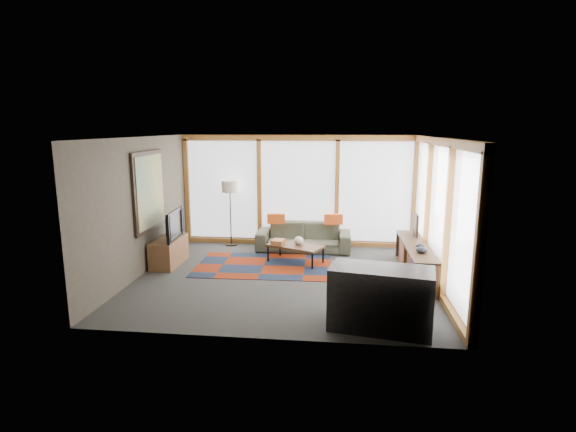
# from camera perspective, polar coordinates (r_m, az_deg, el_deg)

# --- Properties ---
(ground) EXTENTS (5.50, 5.50, 0.00)m
(ground) POSITION_cam_1_polar(r_m,az_deg,el_deg) (8.51, -0.31, -7.81)
(ground) COLOR #31312E
(ground) RESTS_ON ground
(room_envelope) EXTENTS (5.52, 5.02, 2.62)m
(room_envelope) POSITION_cam_1_polar(r_m,az_deg,el_deg) (8.65, 3.38, 3.00)
(room_envelope) COLOR #3F382E
(room_envelope) RESTS_ON ground
(rug) EXTENTS (2.75, 1.81, 0.01)m
(rug) POSITION_cam_1_polar(r_m,az_deg,el_deg) (9.20, -3.10, -6.30)
(rug) COLOR maroon
(rug) RESTS_ON ground
(sofa) EXTENTS (2.13, 0.84, 0.62)m
(sofa) POSITION_cam_1_polar(r_m,az_deg,el_deg) (10.27, 2.00, -2.67)
(sofa) COLOR #363A2C
(sofa) RESTS_ON ground
(pillow_left) EXTENTS (0.41, 0.17, 0.22)m
(pillow_left) POSITION_cam_1_polar(r_m,az_deg,el_deg) (10.20, -1.52, -0.33)
(pillow_left) COLOR #D74F19
(pillow_left) RESTS_ON sofa
(pillow_right) EXTENTS (0.43, 0.17, 0.23)m
(pillow_right) POSITION_cam_1_polar(r_m,az_deg,el_deg) (10.16, 5.79, -0.40)
(pillow_right) COLOR #D74F19
(pillow_right) RESTS_ON sofa
(floor_lamp) EXTENTS (0.39, 0.39, 1.55)m
(floor_lamp) POSITION_cam_1_polar(r_m,az_deg,el_deg) (10.69, -7.31, 0.36)
(floor_lamp) COLOR #2D2318
(floor_lamp) RESTS_ON ground
(coffee_table) EXTENTS (1.26, 0.97, 0.37)m
(coffee_table) POSITION_cam_1_polar(r_m,az_deg,el_deg) (9.37, 0.95, -4.81)
(coffee_table) COLOR #341B10
(coffee_table) RESTS_ON ground
(book_stack) EXTENTS (0.28, 0.33, 0.10)m
(book_stack) POSITION_cam_1_polar(r_m,az_deg,el_deg) (9.36, -1.26, -3.32)
(book_stack) COLOR #995B2F
(book_stack) RESTS_ON coffee_table
(vase) EXTENTS (0.21, 0.21, 0.17)m
(vase) POSITION_cam_1_polar(r_m,az_deg,el_deg) (9.33, 1.37, -3.14)
(vase) COLOR beige
(vase) RESTS_ON coffee_table
(bookshelf) EXTENTS (0.44, 2.42, 0.60)m
(bookshelf) POSITION_cam_1_polar(r_m,az_deg,el_deg) (8.87, 15.87, -5.42)
(bookshelf) COLOR #341B10
(bookshelf) RESTS_ON ground
(bowl_a) EXTENTS (0.24, 0.24, 0.11)m
(bowl_a) POSITION_cam_1_polar(r_m,az_deg,el_deg) (8.26, 16.61, -4.13)
(bowl_a) COLOR black
(bowl_a) RESTS_ON bookshelf
(bowl_b) EXTENTS (0.18, 0.18, 0.08)m
(bowl_b) POSITION_cam_1_polar(r_m,az_deg,el_deg) (8.57, 16.47, -3.64)
(bowl_b) COLOR black
(bowl_b) RESTS_ON bookshelf
(shelf_picture) EXTENTS (0.05, 0.34, 0.45)m
(shelf_picture) POSITION_cam_1_polar(r_m,az_deg,el_deg) (9.44, 15.93, -1.12)
(shelf_picture) COLOR black
(shelf_picture) RESTS_ON bookshelf
(tv_console) EXTENTS (0.45, 1.09, 0.54)m
(tv_console) POSITION_cam_1_polar(r_m,az_deg,el_deg) (9.53, -14.86, -4.39)
(tv_console) COLOR brown
(tv_console) RESTS_ON ground
(television) EXTENTS (0.21, 1.04, 0.59)m
(television) POSITION_cam_1_polar(r_m,az_deg,el_deg) (9.37, -14.73, -1.06)
(television) COLOR black
(television) RESTS_ON tv_console
(bar_counter) EXTENTS (1.49, 0.89, 0.89)m
(bar_counter) POSITION_cam_1_polar(r_m,az_deg,el_deg) (6.45, 11.70, -10.24)
(bar_counter) COLOR black
(bar_counter) RESTS_ON ground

